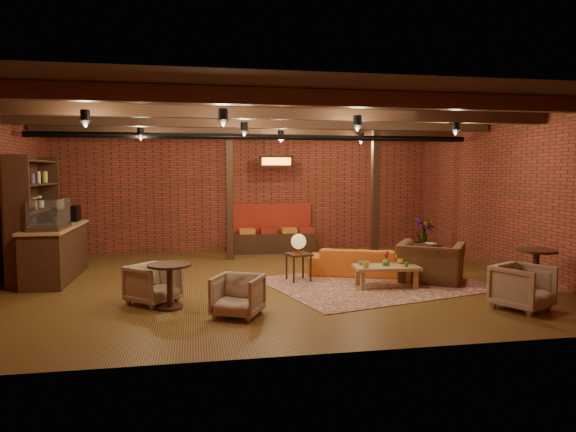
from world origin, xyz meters
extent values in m
plane|color=#3A1E0E|center=(0.00, 0.00, 0.00)|extent=(10.00, 10.00, 0.00)
cube|color=black|center=(0.00, 0.00, 3.20)|extent=(10.00, 8.00, 0.02)
cube|color=brown|center=(0.00, 4.00, 1.60)|extent=(10.00, 0.02, 3.20)
cube|color=brown|center=(0.00, -4.00, 1.60)|extent=(10.00, 0.02, 3.20)
cube|color=brown|center=(5.00, 0.00, 1.60)|extent=(0.02, 8.00, 3.20)
cylinder|color=black|center=(0.00, 1.60, 2.85)|extent=(9.60, 0.12, 0.12)
cube|color=black|center=(-0.60, 2.60, 1.60)|extent=(0.16, 0.16, 3.20)
cube|color=black|center=(2.80, 2.00, 1.60)|extent=(0.16, 0.16, 3.20)
imported|color=#337F33|center=(-4.00, 1.20, 1.22)|extent=(0.35, 0.39, 0.30)
cube|color=orange|center=(0.60, 3.10, 2.35)|extent=(0.86, 0.06, 0.30)
cube|color=maroon|center=(1.89, -0.59, 0.01)|extent=(4.40, 3.77, 0.01)
imported|color=#CC5B1C|center=(1.81, 0.25, 0.28)|extent=(2.06, 1.37, 0.56)
cube|color=olive|center=(1.97, -0.91, 0.37)|extent=(1.20, 0.68, 0.06)
cube|color=olive|center=(1.47, -1.07, 0.17)|extent=(0.07, 0.07, 0.34)
cube|color=olive|center=(2.43, -1.15, 0.17)|extent=(0.07, 0.07, 0.34)
cube|color=olive|center=(1.51, -0.66, 0.17)|extent=(0.07, 0.07, 0.34)
cube|color=olive|center=(2.47, -0.75, 0.17)|extent=(0.07, 0.07, 0.34)
imported|color=gold|center=(1.54, -1.01, 0.44)|extent=(0.12, 0.12, 0.09)
imported|color=#3A803A|center=(2.28, -1.08, 0.44)|extent=(0.10, 0.10, 0.09)
imported|color=gold|center=(2.31, -0.75, 0.44)|extent=(0.12, 0.12, 0.09)
imported|color=#3A803A|center=(1.62, -0.69, 0.42)|extent=(0.22, 0.22, 0.05)
imported|color=#3A803A|center=(1.98, -0.86, 0.45)|extent=(0.12, 0.12, 0.11)
sphere|color=#AF1912|center=(1.98, -0.86, 0.60)|extent=(0.10, 0.10, 0.10)
cube|color=black|center=(0.52, -0.08, 0.52)|extent=(0.52, 0.52, 0.04)
cylinder|color=black|center=(0.52, -0.08, 0.25)|extent=(0.04, 0.04, 0.50)
cylinder|color=olive|center=(0.52, -0.08, 0.55)|extent=(0.15, 0.15, 0.02)
cylinder|color=olive|center=(0.52, -0.08, 0.62)|extent=(0.04, 0.04, 0.21)
sphere|color=#C16A2D|center=(0.52, -0.08, 0.77)|extent=(0.29, 0.29, 0.29)
cylinder|color=black|center=(-1.82, -1.66, 0.68)|extent=(0.67, 0.67, 0.04)
cylinder|color=black|center=(-1.82, -1.66, 0.34)|extent=(0.09, 0.09, 0.65)
cylinder|color=black|center=(-1.82, -1.66, 0.02)|extent=(0.40, 0.40, 0.04)
imported|color=beige|center=(-2.09, -1.31, 0.35)|extent=(0.93, 0.93, 0.70)
imported|color=beige|center=(-0.83, -2.28, 0.33)|extent=(0.85, 0.83, 0.67)
imported|color=brown|center=(2.97, -0.64, 0.51)|extent=(1.39, 1.28, 1.02)
cube|color=black|center=(3.54, 0.72, 0.51)|extent=(0.57, 0.57, 0.04)
cylinder|color=black|center=(3.54, 0.72, 0.24)|extent=(0.04, 0.04, 0.48)
imported|color=black|center=(3.54, 0.72, 0.54)|extent=(0.23, 0.27, 0.02)
cylinder|color=black|center=(4.26, -1.90, 0.76)|extent=(0.67, 0.67, 0.04)
cylinder|color=black|center=(4.26, -1.90, 0.39)|extent=(0.10, 0.10, 0.73)
cylinder|color=black|center=(4.26, -1.90, 0.02)|extent=(0.40, 0.40, 0.04)
imported|color=beige|center=(3.47, -2.68, 0.38)|extent=(0.97, 0.95, 0.76)
imported|color=#4C7F4C|center=(3.95, 1.78, 1.50)|extent=(2.21, 2.21, 2.99)
camera|label=1|loc=(-1.44, -9.59, 2.11)|focal=32.00mm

